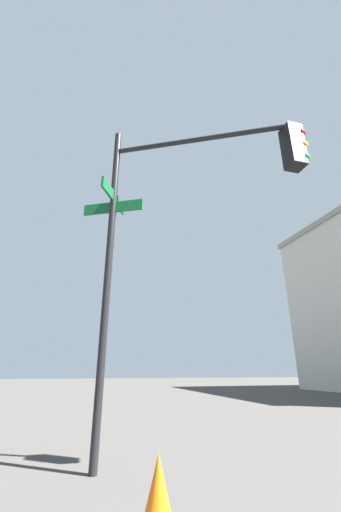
{
  "coord_description": "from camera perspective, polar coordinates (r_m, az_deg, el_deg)",
  "views": [
    {
      "loc": [
        -2.02,
        -7.63,
        1.3
      ],
      "look_at": [
        -7.28,
        -6.19,
        3.35
      ],
      "focal_mm": 21.4,
      "sensor_mm": 36.0,
      "label": 1
    }
  ],
  "objects": [
    {
      "name": "traffic_signal_near",
      "position": [
        5.24,
        4.32,
        10.55
      ],
      "size": [
        2.06,
        3.51,
        5.64
      ],
      "color": "black",
      "rests_on": "ground_plane"
    },
    {
      "name": "traffic_cone",
      "position": [
        2.95,
        -2.36,
        -39.48
      ],
      "size": [
        0.36,
        0.36,
        0.69
      ],
      "primitive_type": "cone",
      "color": "orange",
      "rests_on": "ground_plane"
    }
  ]
}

